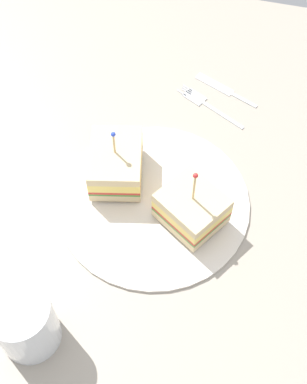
% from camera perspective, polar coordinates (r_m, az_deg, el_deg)
% --- Properties ---
extents(ground_plane, '(0.99, 0.99, 0.02)m').
position_cam_1_polar(ground_plane, '(0.79, 0.00, -1.56)').
color(ground_plane, '#9E9384').
extents(plate, '(0.28, 0.28, 0.01)m').
position_cam_1_polar(plate, '(0.78, 0.00, -0.99)').
color(plate, silver).
rests_on(plate, ground_plane).
extents(sandwich_half_front, '(0.11, 0.11, 0.11)m').
position_cam_1_polar(sandwich_half_front, '(0.74, 4.09, -1.72)').
color(sandwich_half_front, beige).
rests_on(sandwich_half_front, plate).
extents(sandwich_half_back, '(0.11, 0.09, 0.10)m').
position_cam_1_polar(sandwich_half_back, '(0.78, -4.01, 3.09)').
color(sandwich_half_back, beige).
rests_on(sandwich_half_back, plate).
extents(drink_glass, '(0.08, 0.08, 0.09)m').
position_cam_1_polar(drink_glass, '(0.68, -13.42, -13.57)').
color(drink_glass, '#B74C33').
rests_on(drink_glass, ground_plane).
extents(fork, '(0.07, 0.12, 0.00)m').
position_cam_1_polar(fork, '(0.90, 5.31, 9.50)').
color(fork, silver).
rests_on(fork, ground_plane).
extents(knife, '(0.06, 0.11, 0.00)m').
position_cam_1_polar(knife, '(0.93, 7.42, 10.86)').
color(knife, silver).
rests_on(knife, ground_plane).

